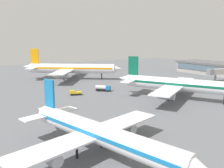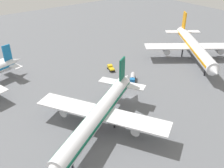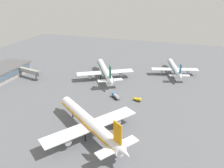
{
  "view_description": "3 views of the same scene",
  "coord_description": "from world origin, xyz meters",
  "px_view_note": "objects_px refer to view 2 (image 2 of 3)",
  "views": [
    {
      "loc": [
        -79.31,
        57.97,
        21.38
      ],
      "look_at": [
        6.69,
        5.51,
        3.08
      ],
      "focal_mm": 38.96,
      "sensor_mm": 36.0,
      "label": 1
    },
    {
      "loc": [
        -49.96,
        -55.82,
        47.49
      ],
      "look_at": [
        -2.65,
        7.01,
        3.33
      ],
      "focal_mm": 40.7,
      "sensor_mm": 36.0,
      "label": 2
    },
    {
      "loc": [
        117.95,
        42.92,
        59.71
      ],
      "look_at": [
        -5.02,
        1.93,
        2.39
      ],
      "focal_mm": 35.35,
      "sensor_mm": 36.0,
      "label": 3
    }
  ],
  "objects_px": {
    "fuel_truck": "(133,78)",
    "pushback_tractor": "(111,68)",
    "airplane_distant": "(99,115)",
    "airplane_taxiing": "(194,47)"
  },
  "relations": [
    {
      "from": "fuel_truck",
      "to": "pushback_tractor",
      "type": "bearing_deg",
      "value": -132.37
    },
    {
      "from": "pushback_tractor",
      "to": "fuel_truck",
      "type": "bearing_deg",
      "value": -158.15
    },
    {
      "from": "airplane_distant",
      "to": "fuel_truck",
      "type": "relative_size",
      "value": 7.66
    },
    {
      "from": "pushback_tractor",
      "to": "fuel_truck",
      "type": "relative_size",
      "value": 0.82
    },
    {
      "from": "airplane_taxiing",
      "to": "pushback_tractor",
      "type": "xyz_separation_m",
      "value": [
        -37.05,
        13.51,
        -5.12
      ]
    },
    {
      "from": "airplane_distant",
      "to": "airplane_taxiing",
      "type": "bearing_deg",
      "value": 163.86
    },
    {
      "from": "airplane_taxiing",
      "to": "pushback_tractor",
      "type": "relative_size",
      "value": 9.85
    },
    {
      "from": "airplane_taxiing",
      "to": "pushback_tractor",
      "type": "distance_m",
      "value": 39.77
    },
    {
      "from": "airplane_distant",
      "to": "fuel_truck",
      "type": "xyz_separation_m",
      "value": [
        27.06,
        16.48,
        -4.11
      ]
    },
    {
      "from": "airplane_taxiing",
      "to": "pushback_tractor",
      "type": "height_order",
      "value": "airplane_taxiing"
    }
  ]
}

